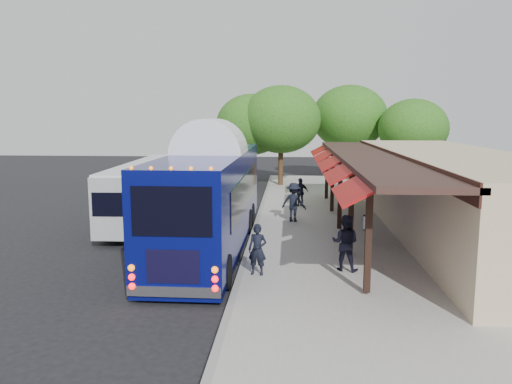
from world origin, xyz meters
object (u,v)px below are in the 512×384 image
(city_bus, at_px, (153,189))
(ped_b, at_px, (345,243))
(ped_a, at_px, (257,250))
(ped_d, at_px, (294,202))
(ped_c, at_px, (301,192))
(sign_board, at_px, (367,225))
(coach_bus, at_px, (211,194))

(city_bus, bearing_deg, ped_b, -44.72)
(ped_a, height_order, ped_d, ped_d)
(ped_c, distance_m, sign_board, 8.44)
(ped_d, bearing_deg, ped_b, 121.99)
(ped_b, height_order, ped_c, ped_b)
(coach_bus, bearing_deg, ped_b, -31.61)
(city_bus, height_order, ped_b, city_bus)
(ped_b, relative_size, ped_c, 1.16)
(city_bus, height_order, ped_d, city_bus)
(coach_bus, relative_size, ped_b, 6.84)
(ped_b, distance_m, sign_board, 3.63)
(ped_b, height_order, ped_d, ped_d)
(city_bus, distance_m, ped_c, 8.17)
(ped_b, xyz_separation_m, sign_board, (1.21, 3.42, -0.15))
(ped_a, relative_size, ped_c, 1.03)
(ped_c, relative_size, ped_d, 0.85)
(coach_bus, relative_size, city_bus, 1.16)
(ped_b, bearing_deg, ped_a, 31.71)
(coach_bus, xyz_separation_m, ped_a, (2.05, -3.69, -1.18))
(city_bus, bearing_deg, coach_bus, -54.84)
(ped_b, relative_size, ped_d, 0.99)
(coach_bus, xyz_separation_m, ped_d, (3.23, 4.43, -1.07))
(city_bus, relative_size, ped_d, 5.83)
(coach_bus, xyz_separation_m, sign_board, (6.06, 0.38, -1.23))
(sign_board, bearing_deg, ped_c, 83.11)
(ped_d, relative_size, sign_board, 1.64)
(coach_bus, height_order, ped_c, coach_bus)
(ped_c, bearing_deg, ped_a, 57.85)
(ped_b, relative_size, sign_board, 1.63)
(ped_d, distance_m, sign_board, 4.93)
(ped_b, height_order, sign_board, ped_b)
(coach_bus, height_order, ped_b, coach_bus)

